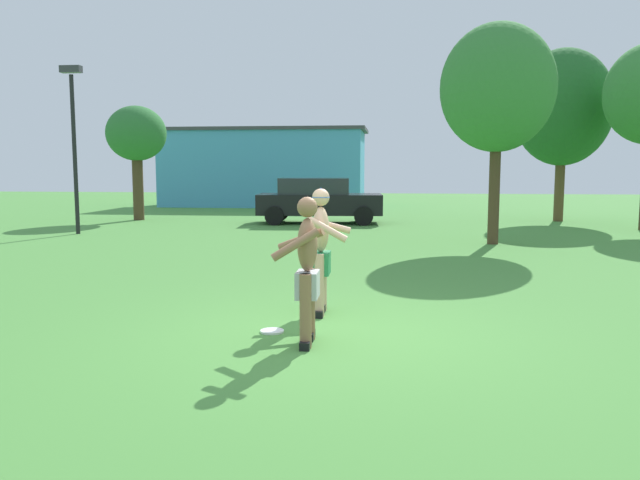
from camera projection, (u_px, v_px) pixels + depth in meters
ground_plane at (331, 334)px, 7.40m from camera, size 80.00×80.00×0.00m
player_with_cap at (321, 245)px, 8.34m from camera, size 0.58×0.62×1.69m
player_in_gray at (307, 267)px, 6.91m from camera, size 0.56×0.70×1.64m
frisbee at (272, 331)px, 7.49m from camera, size 0.28×0.28×0.03m
car_black_near_post at (318, 200)px, 21.94m from camera, size 4.42×2.27×1.58m
lamp_post at (74, 129)px, 18.16m from camera, size 0.60×0.24×4.85m
outbuilding_behind_lot at (265, 167)px, 31.92m from camera, size 10.29×4.56×3.87m
tree_left_field at (563, 108)px, 22.35m from camera, size 3.45×3.45×6.14m
tree_right_field at (497, 89)px, 15.62m from camera, size 2.84×2.84×5.52m
tree_behind_players at (136, 135)px, 23.01m from camera, size 2.18×2.18×4.19m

